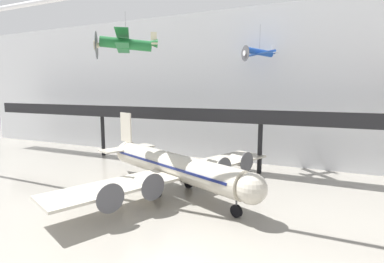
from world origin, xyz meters
The scene contains 5 objects.
hangar_back_wall centered at (0.00, 35.13, 13.13)m, with size 140.00×3.00×26.25m.
mezzanine_walkway centered at (0.00, 26.71, 8.18)m, with size 110.00×3.20×9.83m.
airliner_silver_main centered at (-8.14, 14.70, 3.35)m, with size 26.08×30.61×9.32m.
suspended_plane_blue_trainer centered at (-1.09, 30.37, 18.37)m, with size 5.67×5.69×5.58m.
suspended_plane_green_biplane centered at (-15.10, 15.51, 18.55)m, with size 8.25×8.91×6.04m.
Camera 1 is at (9.17, -17.02, 12.68)m, focal length 28.00 mm.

